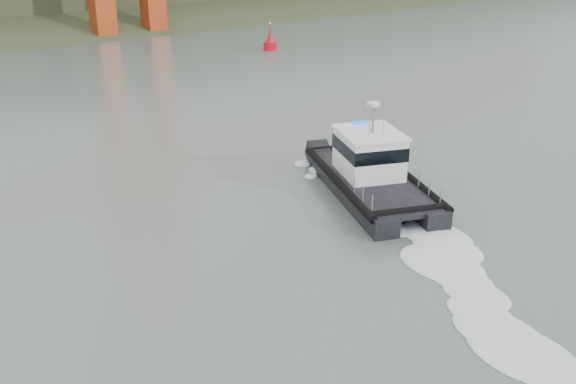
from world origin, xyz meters
The scene contains 3 objects.
ground centered at (0.00, 0.00, 0.00)m, with size 400.00×400.00×0.00m, color #52625D.
patrol_boat centered at (7.48, 9.77, 1.47)m, with size 8.72×12.89×5.89m.
nav_buoy centered at (31.29, 52.58, 0.99)m, with size 1.81×1.81×3.77m.
Camera 1 is at (-18.73, -15.93, 15.31)m, focal length 40.00 mm.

